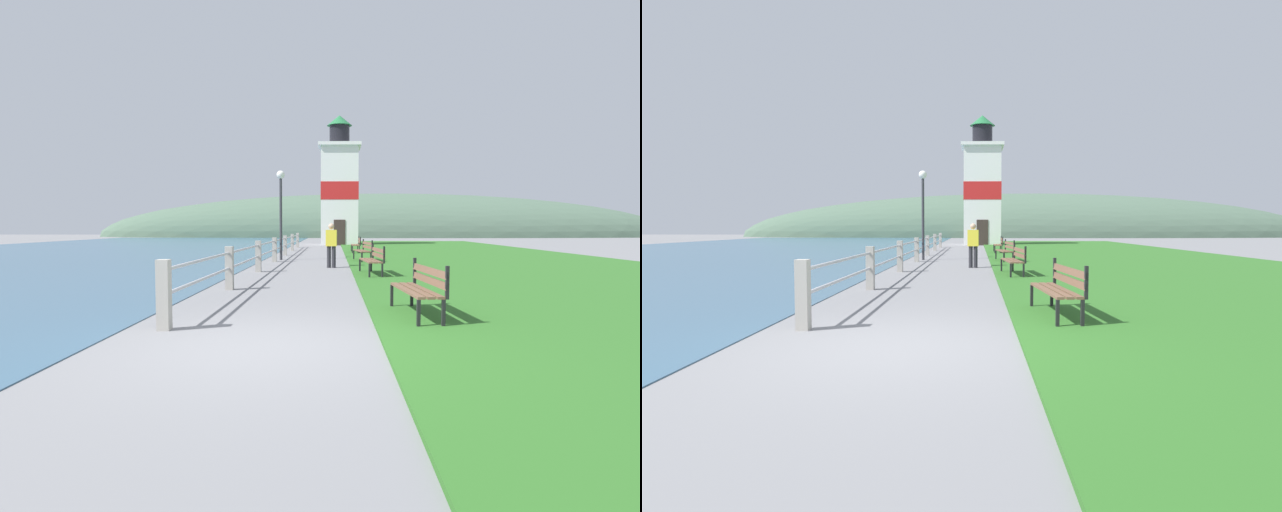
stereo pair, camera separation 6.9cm
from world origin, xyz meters
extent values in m
plane|color=slate|center=(0.00, 0.00, 0.00)|extent=(160.00, 160.00, 0.00)
cube|color=#2D6623|center=(7.59, 16.87, 0.03)|extent=(12.00, 50.60, 0.06)
cube|color=#385B75|center=(-14.09, 16.87, 0.01)|extent=(24.00, 80.96, 0.01)
cube|color=#A8A399|center=(-1.49, 1.00, 0.52)|extent=(0.18, 0.18, 1.03)
cube|color=#A8A399|center=(-1.49, 5.61, 0.52)|extent=(0.18, 0.18, 1.03)
cube|color=#A8A399|center=(-1.49, 10.22, 0.52)|extent=(0.18, 0.18, 1.03)
cube|color=#A8A399|center=(-1.49, 14.84, 0.52)|extent=(0.18, 0.18, 1.03)
cube|color=#A8A399|center=(-1.49, 19.45, 0.52)|extent=(0.18, 0.18, 1.03)
cube|color=#A8A399|center=(-1.49, 24.06, 0.52)|extent=(0.18, 0.18, 1.03)
cube|color=#A8A399|center=(-1.49, 28.67, 0.52)|extent=(0.18, 0.18, 1.03)
cylinder|color=#B2B2B7|center=(-1.49, 14.84, 0.88)|extent=(0.06, 27.67, 0.06)
cylinder|color=#B2B2B7|center=(-1.49, 14.84, 0.52)|extent=(0.06, 27.67, 0.06)
cube|color=brown|center=(2.16, 1.99, 0.47)|extent=(0.29, 1.89, 0.04)
cube|color=brown|center=(2.31, 2.01, 0.47)|extent=(0.29, 1.89, 0.04)
cube|color=brown|center=(2.46, 2.02, 0.47)|extent=(0.29, 1.89, 0.04)
cube|color=brown|center=(2.54, 2.03, 0.79)|extent=(0.23, 1.88, 0.11)
cube|color=brown|center=(2.54, 2.03, 0.63)|extent=(0.23, 1.88, 0.11)
cube|color=black|center=(2.21, 1.08, 0.23)|extent=(0.05, 0.05, 0.45)
cube|color=black|center=(2.04, 2.90, 0.23)|extent=(0.05, 0.05, 0.45)
cube|color=black|center=(2.58, 1.11, 0.23)|extent=(0.05, 0.05, 0.45)
cube|color=black|center=(2.41, 2.94, 0.23)|extent=(0.05, 0.05, 0.45)
cube|color=black|center=(2.63, 1.12, 0.70)|extent=(0.05, 0.05, 0.49)
cube|color=black|center=(2.46, 2.94, 0.70)|extent=(0.05, 0.05, 0.49)
cube|color=brown|center=(1.96, 8.96, 0.47)|extent=(0.29, 1.97, 0.04)
cube|color=brown|center=(2.11, 8.97, 0.47)|extent=(0.29, 1.97, 0.04)
cube|color=brown|center=(2.25, 8.99, 0.47)|extent=(0.29, 1.97, 0.04)
cube|color=brown|center=(2.34, 8.99, 0.79)|extent=(0.23, 1.96, 0.11)
cube|color=brown|center=(2.34, 8.99, 0.63)|extent=(0.23, 1.96, 0.11)
cube|color=black|center=(2.01, 8.00, 0.23)|extent=(0.05, 0.05, 0.45)
cube|color=black|center=(1.84, 9.91, 0.23)|extent=(0.05, 0.05, 0.45)
cube|color=black|center=(2.38, 8.04, 0.23)|extent=(0.05, 0.05, 0.45)
cube|color=black|center=(2.21, 9.94, 0.23)|extent=(0.05, 0.05, 0.45)
cube|color=black|center=(2.43, 8.04, 0.70)|extent=(0.05, 0.05, 0.49)
cube|color=black|center=(2.26, 9.95, 0.70)|extent=(0.05, 0.05, 0.49)
cube|color=brown|center=(2.05, 14.81, 0.47)|extent=(0.37, 1.90, 0.04)
cube|color=brown|center=(2.19, 14.83, 0.47)|extent=(0.37, 1.90, 0.04)
cube|color=brown|center=(2.34, 14.85, 0.47)|extent=(0.37, 1.90, 0.04)
cube|color=brown|center=(2.43, 14.86, 0.79)|extent=(0.31, 1.89, 0.11)
cube|color=brown|center=(2.43, 14.86, 0.63)|extent=(0.31, 1.89, 0.11)
cube|color=black|center=(2.13, 13.89, 0.23)|extent=(0.06, 0.06, 0.45)
cube|color=black|center=(1.89, 15.72, 0.23)|extent=(0.06, 0.06, 0.45)
cube|color=black|center=(2.50, 13.93, 0.23)|extent=(0.06, 0.06, 0.45)
cube|color=black|center=(2.26, 15.77, 0.23)|extent=(0.06, 0.06, 0.45)
cube|color=black|center=(2.55, 13.94, 0.70)|extent=(0.06, 0.06, 0.49)
cube|color=black|center=(2.30, 15.78, 0.70)|extent=(0.06, 0.06, 0.49)
cube|color=brown|center=(2.06, 21.47, 0.47)|extent=(0.12, 1.93, 0.04)
cube|color=brown|center=(2.21, 21.47, 0.47)|extent=(0.12, 1.93, 0.04)
cube|color=brown|center=(2.36, 21.47, 0.47)|extent=(0.12, 1.93, 0.04)
cube|color=brown|center=(2.45, 21.47, 0.79)|extent=(0.06, 1.93, 0.11)
cube|color=brown|center=(2.45, 21.47, 0.63)|extent=(0.06, 1.93, 0.11)
cube|color=black|center=(2.02, 20.53, 0.23)|extent=(0.05, 0.05, 0.45)
cube|color=black|center=(2.03, 22.42, 0.23)|extent=(0.05, 0.05, 0.45)
cube|color=black|center=(2.39, 20.53, 0.23)|extent=(0.05, 0.05, 0.45)
cube|color=black|center=(2.40, 22.41, 0.23)|extent=(0.05, 0.05, 0.45)
cube|color=black|center=(2.44, 20.53, 0.70)|extent=(0.05, 0.05, 0.49)
cube|color=black|center=(2.45, 22.41, 0.70)|extent=(0.05, 0.05, 0.49)
cube|color=white|center=(1.50, 34.15, 3.88)|extent=(2.91, 2.91, 7.75)
cube|color=red|center=(1.50, 34.15, 4.26)|extent=(2.95, 2.95, 1.40)
cube|color=white|center=(1.50, 34.15, 7.88)|extent=(3.35, 3.35, 0.25)
cylinder|color=black|center=(1.50, 34.15, 8.75)|extent=(1.60, 1.60, 1.49)
cone|color=#23703D|center=(1.50, 34.15, 9.90)|extent=(2.00, 2.00, 0.82)
cube|color=#332823|center=(1.50, 32.68, 1.00)|extent=(0.90, 0.06, 2.00)
cylinder|color=#28282D|center=(0.82, 11.92, 0.39)|extent=(0.15, 0.15, 0.79)
cylinder|color=#28282D|center=(1.00, 11.91, 0.39)|extent=(0.15, 0.15, 0.79)
cube|color=yellow|center=(0.91, 11.91, 1.08)|extent=(0.41, 0.25, 0.59)
sphere|color=tan|center=(0.91, 11.91, 1.50)|extent=(0.21, 0.21, 0.21)
cylinder|color=#333338|center=(-1.34, 16.01, 1.80)|extent=(0.12, 0.12, 3.60)
sphere|color=white|center=(-1.34, 16.01, 3.78)|extent=(0.36, 0.36, 0.36)
ellipsoid|color=#4C6651|center=(8.00, 63.73, 0.00)|extent=(80.00, 16.00, 12.00)
camera|label=1|loc=(0.96, -6.14, 1.52)|focal=28.00mm
camera|label=2|loc=(1.03, -6.14, 1.52)|focal=28.00mm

